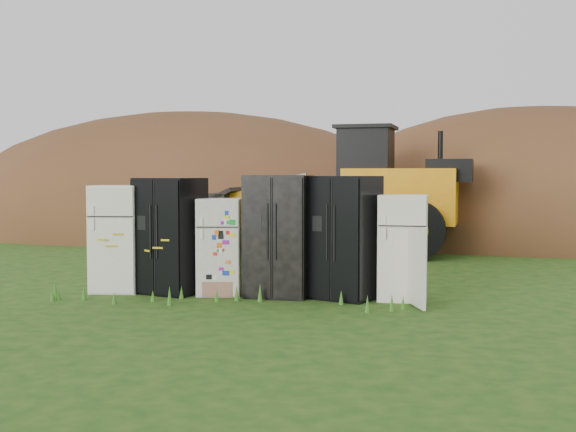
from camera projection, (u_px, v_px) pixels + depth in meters
name	position (u px, v px, depth m)	size (l,w,h in m)	color
ground	(256.00, 295.00, 11.84)	(120.00, 120.00, 0.00)	#194612
fridge_leftmost	(117.00, 239.00, 12.20)	(0.79, 0.76, 1.80)	white
fridge_black_side	(170.00, 236.00, 12.03)	(1.01, 0.79, 1.93)	black
fridge_sticker	(220.00, 247.00, 11.87)	(0.71, 0.65, 1.59)	silver
fridge_dark_mid	(279.00, 236.00, 11.72)	(1.01, 0.82, 1.98)	black
fridge_black_right	(344.00, 237.00, 11.52)	(0.98, 0.82, 1.96)	black
fridge_open_door	(403.00, 247.00, 11.39)	(0.75, 0.70, 1.66)	white
wheel_loader	(334.00, 190.00, 18.23)	(6.60, 2.68, 3.19)	orange
dirt_mound_right	(533.00, 238.00, 22.33)	(14.77, 10.83, 8.13)	#4F3119
dirt_mound_left	(190.00, 229.00, 26.22)	(17.98, 13.48, 8.45)	#4F3119
dirt_mound_back	(356.00, 222.00, 30.20)	(17.08, 11.38, 5.80)	#4F3119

